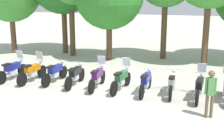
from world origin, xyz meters
The scene contains 11 objects.
ground_plane centered at (0.00, 0.00, 0.00)m, with size 80.00×80.00×0.00m, color #BCB7A8.
motorcycle_0 centered at (-4.97, 0.18, 0.52)m, with size 0.67×2.18×1.37m.
motorcycle_1 centered at (-3.87, 0.16, 0.52)m, with size 0.67×2.18×1.37m.
motorcycle_2 centered at (-2.76, 0.33, 0.50)m, with size 0.64×2.19×0.99m.
motorcycle_3 centered at (-1.66, 0.14, 0.50)m, with size 0.62×2.19×0.99m.
motorcycle_4 centered at (-0.56, 0.04, 0.52)m, with size 0.62×2.19×1.37m.
motorcycle_5 centered at (0.56, 0.00, 0.52)m, with size 0.69×2.18×1.37m.
motorcycle_6 centered at (1.66, -0.09, 0.50)m, with size 0.62×2.19×0.99m.
motorcycle_7 centered at (2.76, 0.01, 0.50)m, with size 0.62×2.19×0.99m.
motorcycle_8 centered at (3.87, -0.24, 0.52)m, with size 0.63×2.19×1.37m.
person_0 centered at (4.19, -2.09, 1.00)m, with size 0.41×0.27×1.70m.
Camera 1 is at (3.54, -12.64, 4.40)m, focal length 49.47 mm.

